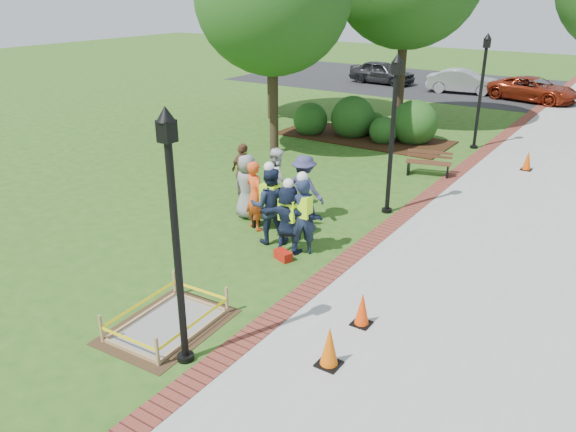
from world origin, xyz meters
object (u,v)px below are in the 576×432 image
Objects in this scene: cone_front at (329,347)px; lamp_near at (175,223)px; hivis_worker_b at (302,214)px; wet_concrete_pad at (167,316)px; bench_near at (279,219)px; hivis_worker_c at (270,203)px; hivis_worker_a at (288,216)px.

lamp_near is (-2.08, -1.19, 2.12)m from cone_front.
cone_front is 0.38× the size of hivis_worker_b.
bench_near reaches higher than wet_concrete_pad.
hivis_worker_c is at bearing 98.40° from wet_concrete_pad.
hivis_worker_c reaches higher than hivis_worker_b.
cone_front is at bearing -47.43° from hivis_worker_a.
hivis_worker_c reaches higher than cone_front.
wet_concrete_pad is 3.10m from cone_front.
cone_front reaches higher than wet_concrete_pad.
hivis_worker_c reaches higher than wet_concrete_pad.
hivis_worker_a is at bearing 88.71° from wet_concrete_pad.
hivis_worker_b is at bearing 22.01° from hivis_worker_a.
hivis_worker_b is (0.38, 3.97, 0.75)m from wet_concrete_pad.
hivis_worker_a reaches higher than bench_near.
hivis_worker_a is (-2.94, 3.20, 0.54)m from cone_front.
wet_concrete_pad is 4.99m from bench_near.
lamp_near is at bearing -78.85° from hivis_worker_a.
bench_near is 5.80m from cone_front.
wet_concrete_pad is 4.06m from hivis_worker_b.
lamp_near is at bearing -71.38° from hivis_worker_c.
hivis_worker_a is 0.33m from hivis_worker_b.
wet_concrete_pad is 0.56× the size of lamp_near.
hivis_worker_b reaches higher than wet_concrete_pad.
hivis_worker_a is (1.00, -1.05, 0.66)m from bench_near.
lamp_near is at bearing -29.37° from wet_concrete_pad.
hivis_worker_c is at bearing 174.11° from hivis_worker_b.
hivis_worker_b is 0.98× the size of hivis_worker_c.
bench_near is 6.17m from lamp_near.
hivis_worker_b is at bearing 128.58° from cone_front.
cone_front is at bearing -51.42° from hivis_worker_b.
bench_near is 0.82× the size of hivis_worker_a.
lamp_near reaches higher than cone_front.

